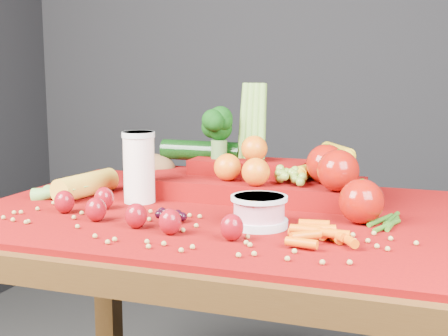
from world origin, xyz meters
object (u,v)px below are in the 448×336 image
(table, at_px, (221,257))
(milk_glass, at_px, (139,165))
(produce_mound, at_px, (266,173))
(yogurt_bowl, at_px, (259,210))

(table, distance_m, milk_glass, 0.28)
(milk_glass, xyz_separation_m, produce_mound, (0.26, 0.14, -0.03))
(milk_glass, distance_m, produce_mound, 0.30)
(milk_glass, xyz_separation_m, yogurt_bowl, (0.32, -0.12, -0.05))
(table, height_order, milk_glass, milk_glass)
(milk_glass, bearing_deg, produce_mound, 28.59)
(milk_glass, bearing_deg, yogurt_bowl, -20.91)
(yogurt_bowl, relative_size, produce_mound, 0.19)
(table, distance_m, yogurt_bowl, 0.22)
(yogurt_bowl, bearing_deg, table, 136.47)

